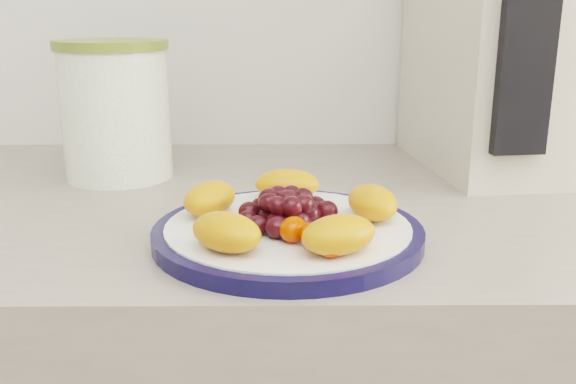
{
  "coord_description": "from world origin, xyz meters",
  "views": [
    {
      "loc": [
        -0.09,
        0.45,
        1.12
      ],
      "look_at": [
        -0.09,
        1.04,
        0.95
      ],
      "focal_mm": 40.0,
      "sensor_mm": 36.0,
      "label": 1
    }
  ],
  "objects": [
    {
      "name": "plate_rim",
      "position": [
        -0.09,
        1.04,
        0.91
      ],
      "size": [
        0.26,
        0.26,
        0.01
      ],
      "primitive_type": "cylinder",
      "color": "#0D0E36",
      "rests_on": "counter"
    },
    {
      "name": "plate_face",
      "position": [
        -0.09,
        1.04,
        0.91
      ],
      "size": [
        0.24,
        0.24,
        0.02
      ],
      "primitive_type": "cylinder",
      "color": "white",
      "rests_on": "counter"
    },
    {
      "name": "canister",
      "position": [
        -0.31,
        1.29,
        0.98
      ],
      "size": [
        0.16,
        0.16,
        0.17
      ],
      "primitive_type": "cylinder",
      "rotation": [
        0.0,
        0.0,
        -0.18
      ],
      "color": "#4C7325",
      "rests_on": "counter"
    },
    {
      "name": "canister_lid",
      "position": [
        -0.31,
        1.29,
        1.07
      ],
      "size": [
        0.17,
        0.17,
        0.01
      ],
      "primitive_type": "cylinder",
      "rotation": [
        0.0,
        0.0,
        -0.18
      ],
      "color": "olive",
      "rests_on": "canister"
    },
    {
      "name": "appliance_body",
      "position": [
        0.22,
        1.35,
        1.09
      ],
      "size": [
        0.25,
        0.32,
        0.37
      ],
      "primitive_type": "cube",
      "rotation": [
        0.0,
        0.0,
        0.12
      ],
      "color": "beige",
      "rests_on": "counter"
    },
    {
      "name": "appliance_panel",
      "position": [
        0.18,
        1.19,
        1.09
      ],
      "size": [
        0.07,
        0.03,
        0.28
      ],
      "primitive_type": "cube",
      "rotation": [
        0.0,
        0.0,
        0.12
      ],
      "color": "black",
      "rests_on": "appliance_body"
    },
    {
      "name": "fruit_plate",
      "position": [
        -0.09,
        1.04,
        0.93
      ],
      "size": [
        0.23,
        0.22,
        0.03
      ],
      "color": "orange",
      "rests_on": "plate_face"
    }
  ]
}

